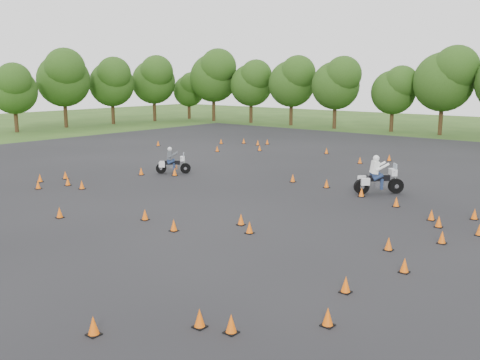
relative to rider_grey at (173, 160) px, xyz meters
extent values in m
plane|color=#2D5119|center=(8.50, -7.82, -0.84)|extent=(140.00, 140.00, 0.00)
plane|color=black|center=(8.50, -1.82, -0.83)|extent=(62.00, 62.00, 0.00)
cone|color=#FF630A|center=(17.99, -7.42, -0.61)|extent=(0.26, 0.26, 0.45)
cone|color=#FF630A|center=(4.03, -10.50, -0.61)|extent=(0.26, 0.26, 0.45)
cone|color=#FF630A|center=(17.04, -1.70, -0.61)|extent=(0.26, 0.26, 0.45)
cone|color=#FF630A|center=(-10.73, 8.43, -0.61)|extent=(0.26, 0.26, 0.45)
cone|color=#FF630A|center=(16.43, -0.83, -0.61)|extent=(0.26, 0.26, 0.45)
cone|color=#FF630A|center=(-1.10, -1.65, -0.61)|extent=(0.26, 0.26, 0.45)
cone|color=#FF630A|center=(18.64, -1.85, -0.61)|extent=(0.26, 0.26, 0.45)
cone|color=#FF630A|center=(11.71, -7.16, -0.61)|extent=(0.26, 0.26, 0.45)
cone|color=#FF630A|center=(17.99, -12.05, -0.61)|extent=(0.26, 0.26, 0.45)
cone|color=#FF630A|center=(7.32, 2.37, -0.61)|extent=(0.26, 0.26, 0.45)
cone|color=#FF630A|center=(-4.04, 15.29, -0.61)|extent=(0.26, 0.26, 0.45)
cone|color=#FF630A|center=(16.71, -5.70, -0.61)|extent=(0.26, 0.26, 0.45)
cone|color=#FF630A|center=(-2.18, -7.88, -0.61)|extent=(0.26, 0.26, 0.45)
cone|color=#FF630A|center=(9.62, 2.22, -0.61)|extent=(0.26, 0.26, 0.45)
cone|color=#FF630A|center=(-2.04, 11.55, -0.61)|extent=(0.26, 0.26, 0.45)
cone|color=#FF630A|center=(7.11, -8.43, -0.61)|extent=(0.26, 0.26, 0.45)
cone|color=#FF630A|center=(-3.86, -6.78, -0.61)|extent=(0.26, 0.26, 0.45)
cone|color=#FF630A|center=(16.42, -13.81, -0.61)|extent=(0.26, 0.26, 0.45)
cone|color=#FF630A|center=(10.71, -6.46, -0.61)|extent=(0.26, 0.26, 0.45)
cone|color=#FF630A|center=(14.32, 0.49, -0.61)|extent=(0.26, 0.26, 0.45)
cone|color=#FF630A|center=(-4.41, 9.04, -0.61)|extent=(0.26, 0.26, 0.45)
cone|color=#FF630A|center=(-3.58, -5.32, -0.61)|extent=(0.26, 0.26, 0.45)
cone|color=#FF630A|center=(9.24, -8.79, -0.61)|extent=(0.26, 0.26, 0.45)
cone|color=#FF630A|center=(-0.33, -6.41, -0.61)|extent=(0.26, 0.26, 0.45)
cone|color=#FF630A|center=(12.11, 1.39, -0.61)|extent=(0.26, 0.26, 0.45)
cone|color=#FF630A|center=(-4.31, 14.26, -0.61)|extent=(0.26, 0.26, 0.45)
cone|color=#FF630A|center=(14.01, -15.92, -0.61)|extent=(0.26, 0.26, 0.45)
cone|color=#FF630A|center=(7.24, 10.83, -0.61)|extent=(0.26, 0.26, 0.45)
cone|color=#FF630A|center=(17.88, -3.75, -0.61)|extent=(0.26, 0.26, 0.45)
cone|color=#FF630A|center=(8.32, 13.20, -0.61)|extent=(0.26, 0.26, 0.45)
cone|color=#FF630A|center=(0.68, -0.54, -0.61)|extent=(0.26, 0.26, 0.45)
cone|color=#FF630A|center=(-7.49, 13.00, -0.61)|extent=(0.26, 0.26, 0.45)
cone|color=#FF630A|center=(-1.76, -6.34, -0.61)|extent=(0.26, 0.26, 0.45)
cone|color=#FF630A|center=(15.65, -14.07, -0.61)|extent=(0.26, 0.26, 0.45)
cone|color=#FF630A|center=(17.34, -9.95, -0.61)|extent=(0.26, 0.26, 0.45)
cone|color=#FF630A|center=(-6.12, 14.54, -0.61)|extent=(0.26, 0.26, 0.45)
cone|color=#FF630A|center=(17.79, 0.45, -0.61)|extent=(0.26, 0.26, 0.45)
cone|color=#FF630A|center=(3.01, 13.53, -0.61)|extent=(0.26, 0.26, 0.45)
camera|label=1|loc=(23.97, -22.69, 5.10)|focal=40.00mm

